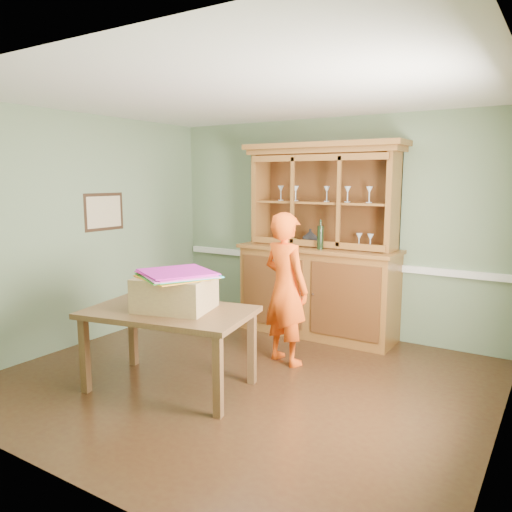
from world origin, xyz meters
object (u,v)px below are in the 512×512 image
Objects in this scene: china_hutch at (319,269)px; dining_table at (169,319)px; cardboard_box at (175,293)px; person at (286,288)px.

china_hutch reaches higher than dining_table.
person reaches higher than cardboard_box.
china_hutch is 1.48× the size of person.
person is (0.12, -1.08, -0.03)m from china_hutch.
cardboard_box is (0.04, 0.04, 0.24)m from dining_table.
china_hutch reaches higher than person.
dining_table is at bearing 80.66° from person.
china_hutch is at bearing 79.17° from cardboard_box.
dining_table is 2.51× the size of cardboard_box.
person is at bearing 64.16° from cardboard_box.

